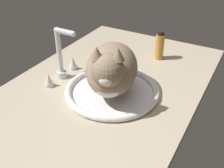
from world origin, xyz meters
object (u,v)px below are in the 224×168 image
(amber_bottle, at_px, (160,46))
(toothbrush, at_px, (118,56))
(faucet, at_px, (61,60))
(cat, at_px, (111,69))
(sink_basin, at_px, (112,91))

(amber_bottle, height_order, toothbrush, amber_bottle)
(faucet, distance_m, amber_bottle, 0.45)
(faucet, distance_m, toothbrush, 0.30)
(cat, relative_size, toothbrush, 2.65)
(faucet, xyz_separation_m, cat, (-0.02, -0.23, 0.03))
(cat, distance_m, amber_bottle, 0.37)
(cat, xyz_separation_m, amber_bottle, (0.37, -0.04, -0.05))
(amber_bottle, xyz_separation_m, toothbrush, (-0.08, 0.17, -0.06))
(sink_basin, height_order, faucet, faucet)
(faucet, bearing_deg, toothbrush, -21.57)
(amber_bottle, bearing_deg, faucet, 141.75)
(faucet, height_order, amber_bottle, faucet)
(sink_basin, bearing_deg, toothbrush, 24.07)
(faucet, xyz_separation_m, amber_bottle, (0.35, -0.28, -0.02))
(faucet, height_order, toothbrush, faucet)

